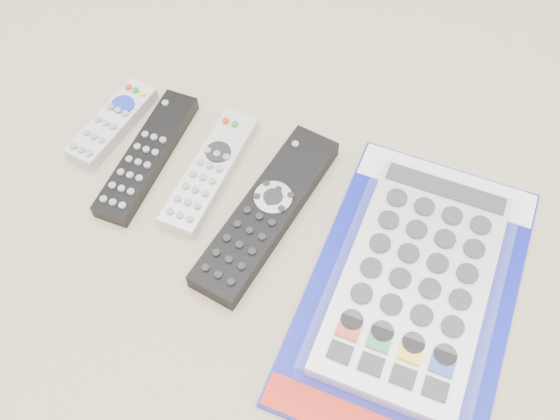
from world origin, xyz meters
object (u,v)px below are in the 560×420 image
(remote_small_grey, at_px, (112,123))
(remote_large_black, at_px, (267,212))
(remote_silver_dvd, at_px, (210,171))
(jumbo_remote_packaged, at_px, (416,280))
(remote_slim_black, at_px, (147,155))

(remote_small_grey, xyz_separation_m, remote_large_black, (0.24, -0.05, 0.00))
(remote_silver_dvd, distance_m, jumbo_remote_packaged, 0.28)
(remote_small_grey, bearing_deg, remote_silver_dvd, -1.06)
(remote_small_grey, relative_size, remote_large_black, 0.58)
(remote_silver_dvd, xyz_separation_m, remote_large_black, (0.09, -0.03, 0.00))
(remote_slim_black, relative_size, remote_silver_dvd, 1.07)
(remote_large_black, xyz_separation_m, jumbo_remote_packaged, (0.19, -0.03, 0.01))
(remote_slim_black, height_order, remote_silver_dvd, remote_slim_black)
(remote_slim_black, distance_m, remote_large_black, 0.17)
(remote_slim_black, height_order, remote_large_black, remote_large_black)
(remote_silver_dvd, bearing_deg, remote_slim_black, -172.99)
(remote_small_grey, relative_size, remote_silver_dvd, 0.78)
(remote_slim_black, bearing_deg, remote_silver_dvd, 4.99)
(remote_large_black, distance_m, jumbo_remote_packaged, 0.19)
(remote_slim_black, bearing_deg, remote_large_black, -8.21)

